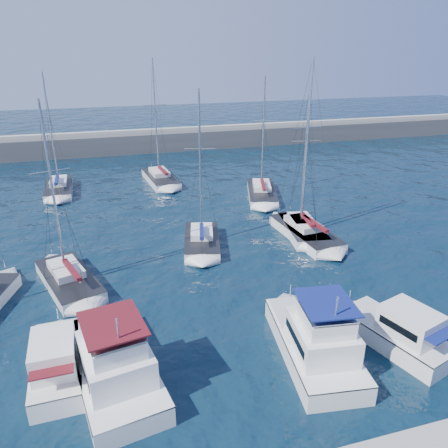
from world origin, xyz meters
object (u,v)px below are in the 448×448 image
object	(u,v)px
motor_yacht_stbd_inner	(316,342)
sailboat_mid_c	(202,241)
motor_yacht_port_inner	(114,365)
sailboat_mid_b	(69,280)
motor_yacht_stbd_outer	(399,334)
sailboat_back_c	(262,193)
sailboat_mid_e	(302,229)
sailboat_back_a	(59,188)
motor_yacht_port_outer	(57,363)
sailboat_back_b	(161,178)
sailboat_mid_d	(305,232)

from	to	relation	value
motor_yacht_stbd_inner	sailboat_mid_c	size ratio (longest dim) A/B	0.65
motor_yacht_port_inner	sailboat_mid_b	size ratio (longest dim) A/B	0.70
motor_yacht_stbd_outer	sailboat_mid_b	world-z (taller)	sailboat_mid_b
sailboat_mid_b	sailboat_back_c	xyz separation A→B (m)	(20.77, 15.14, -0.01)
motor_yacht_port_inner	motor_yacht_stbd_outer	bearing A→B (deg)	-15.92
motor_yacht_stbd_inner	motor_yacht_stbd_outer	world-z (taller)	motor_yacht_stbd_inner
sailboat_mid_b	sailboat_mid_e	distance (m)	20.96
motor_yacht_stbd_inner	sailboat_back_a	xyz separation A→B (m)	(-15.60, 35.82, -0.62)
motor_yacht_port_outer	motor_yacht_port_inner	xyz separation A→B (m)	(2.89, -1.24, 0.19)
sailboat_mid_b	sailboat_back_a	world-z (taller)	sailboat_back_a
sailboat_back_a	sailboat_back_b	distance (m)	12.33
sailboat_mid_d	sailboat_mid_e	bearing A→B (deg)	78.75
motor_yacht_port_inner	sailboat_mid_c	xyz separation A→B (m)	(8.24, 14.97, -0.61)
sailboat_back_b	sailboat_mid_b	bearing A→B (deg)	-118.86
sailboat_mid_b	sailboat_back_b	bearing A→B (deg)	48.54
motor_yacht_stbd_inner	motor_yacht_stbd_outer	size ratio (longest dim) A/B	1.26
motor_yacht_port_outer	motor_yacht_port_inner	size ratio (longest dim) A/B	0.69
sailboat_mid_c	sailboat_mid_e	distance (m)	9.64
sailboat_mid_c	sailboat_back_c	xyz separation A→B (m)	(9.83, 11.21, -0.02)
sailboat_mid_d	sailboat_back_b	distance (m)	23.38
sailboat_mid_c	sailboat_mid_e	bearing A→B (deg)	13.13
sailboat_mid_d	sailboat_back_a	bearing A→B (deg)	132.85
sailboat_mid_c	sailboat_mid_e	xyz separation A→B (m)	(9.64, 0.05, -0.01)
motor_yacht_stbd_outer	sailboat_back_a	distance (m)	41.75
sailboat_mid_e	sailboat_back_b	world-z (taller)	sailboat_back_b
sailboat_mid_d	sailboat_mid_e	xyz separation A→B (m)	(0.09, 0.85, -0.01)
motor_yacht_port_inner	motor_yacht_stbd_outer	distance (m)	16.14
motor_yacht_port_inner	motor_yacht_stbd_outer	size ratio (longest dim) A/B	1.36
sailboat_mid_c	sailboat_mid_b	bearing A→B (deg)	-147.43
sailboat_back_c	sailboat_mid_e	bearing A→B (deg)	-74.37
sailboat_mid_b	sailboat_back_b	size ratio (longest dim) A/B	0.89
motor_yacht_stbd_outer	sailboat_mid_e	world-z (taller)	sailboat_mid_e
motor_yacht_stbd_outer	sailboat_back_c	world-z (taller)	sailboat_back_c
motor_yacht_stbd_inner	sailboat_back_a	distance (m)	39.08
sailboat_mid_e	sailboat_back_a	bearing A→B (deg)	147.82
motor_yacht_port_inner	sailboat_mid_b	distance (m)	11.39
sailboat_mid_b	sailboat_mid_d	distance (m)	20.72
sailboat_mid_b	sailboat_back_a	size ratio (longest dim) A/B	0.97
motor_yacht_port_inner	sailboat_back_c	world-z (taller)	sailboat_back_c
sailboat_mid_b	sailboat_back_a	distance (m)	23.64
motor_yacht_stbd_outer	sailboat_mid_b	xyz separation A→B (m)	(-18.76, 12.68, -0.43)
motor_yacht_stbd_outer	sailboat_back_a	world-z (taller)	sailboat_back_a
motor_yacht_port_outer	sailboat_back_c	distance (m)	32.59
sailboat_mid_e	motor_yacht_port_inner	bearing A→B (deg)	-131.20
motor_yacht_port_inner	sailboat_back_b	distance (m)	36.05
sailboat_mid_d	sailboat_back_a	size ratio (longest dim) A/B	1.13
sailboat_mid_e	sailboat_back_b	distance (m)	22.66
motor_yacht_stbd_outer	sailboat_mid_d	distance (m)	15.91
sailboat_back_a	sailboat_back_c	bearing A→B (deg)	-21.04
motor_yacht_port_inner	sailboat_mid_c	bearing A→B (deg)	51.07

